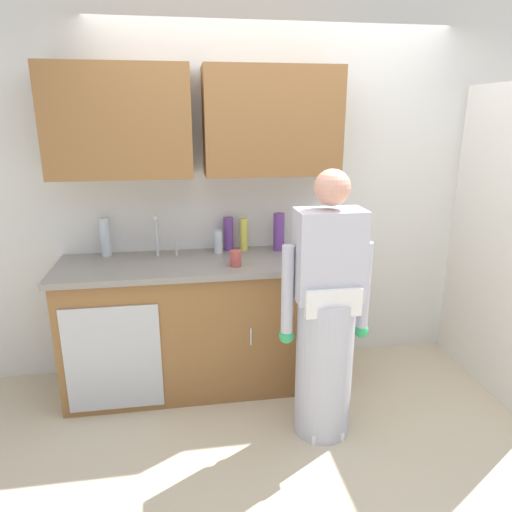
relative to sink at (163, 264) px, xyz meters
name	(u,v)px	position (x,y,z in m)	size (l,w,h in m)	color
ground_plane	(303,435)	(0.82, -0.71, -0.93)	(9.00, 9.00, 0.00)	beige
kitchen_wall_with_uppers	(255,175)	(0.68, 0.29, 0.55)	(4.80, 0.44, 2.70)	silver
closet_door_panel	(499,244)	(2.27, -0.31, 0.12)	(1.10, 0.04, 2.10)	silver
counter_cabinet	(205,326)	(0.27, -0.01, -0.48)	(1.90, 0.62, 0.90)	brown
countertop	(203,263)	(0.27, -0.01, -0.01)	(1.96, 0.66, 0.04)	gray
sink	(163,264)	(0.00, 0.00, 0.00)	(0.50, 0.36, 0.35)	#B7BABF
person_at_sink	(326,328)	(0.95, -0.66, -0.23)	(0.55, 0.34, 1.62)	white
bottle_dish_liquid	(228,234)	(0.47, 0.23, 0.14)	(0.07, 0.07, 0.24)	#66388C
bottle_cleaner_spray	(105,237)	(-0.39, 0.21, 0.15)	(0.07, 0.07, 0.27)	silver
bottle_soap	(279,232)	(0.83, 0.16, 0.15)	(0.08, 0.08, 0.27)	#66388C
bottle_water_tall	(244,234)	(0.58, 0.21, 0.13)	(0.06, 0.06, 0.24)	#D8D14C
bottle_water_short	(218,242)	(0.39, 0.16, 0.10)	(0.06, 0.06, 0.17)	silver
cup_by_sink	(236,258)	(0.48, -0.16, 0.07)	(0.08, 0.08, 0.11)	#B24C47
knife_on_counter	(312,247)	(1.10, 0.20, 0.02)	(0.24, 0.02, 0.01)	silver
sponge	(325,261)	(1.07, -0.19, 0.03)	(0.11, 0.07, 0.03)	#4CBF4C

